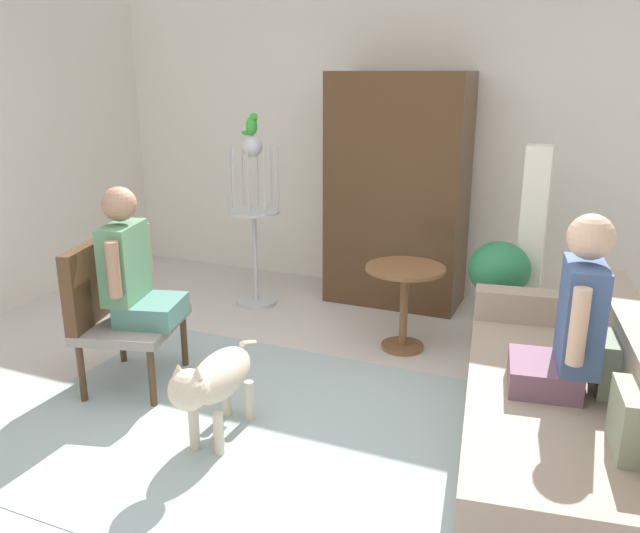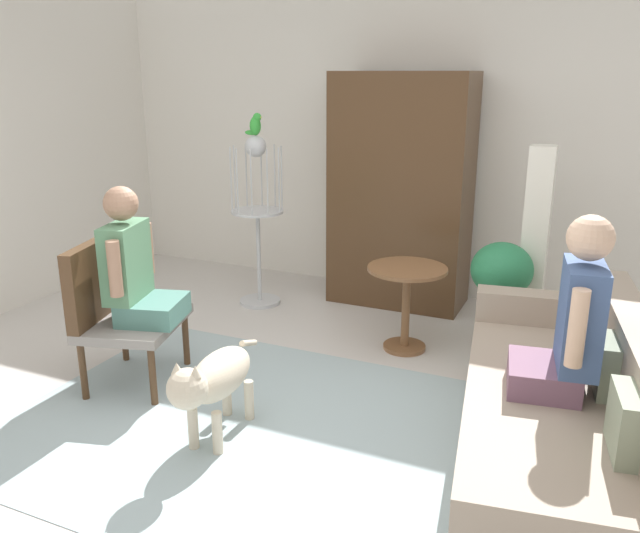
% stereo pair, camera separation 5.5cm
% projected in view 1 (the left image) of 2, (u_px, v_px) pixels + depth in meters
% --- Properties ---
extents(ground_plane, '(7.38, 7.38, 0.00)m').
position_uv_depth(ground_plane, '(289.00, 434.00, 3.65)').
color(ground_plane, beige).
extents(back_wall, '(6.75, 0.12, 2.70)m').
position_uv_depth(back_wall, '(425.00, 145.00, 5.73)').
color(back_wall, silver).
rests_on(back_wall, ground).
extents(area_rug, '(2.97, 2.18, 0.01)m').
position_uv_depth(area_rug, '(266.00, 431.00, 3.67)').
color(area_rug, '#9EB2B7').
rests_on(area_rug, ground).
extents(couch, '(1.18, 2.16, 0.79)m').
position_uv_depth(couch, '(564.00, 412.00, 3.32)').
color(couch, gray).
rests_on(couch, ground).
extents(armchair, '(0.71, 0.80, 0.95)m').
position_uv_depth(armchair, '(113.00, 304.00, 4.12)').
color(armchair, '#4C331E').
rests_on(armchair, ground).
extents(person_on_couch, '(0.46, 0.54, 0.90)m').
position_uv_depth(person_on_couch, '(572.00, 320.00, 3.15)').
color(person_on_couch, '#744E65').
extents(person_on_armchair, '(0.52, 0.53, 0.86)m').
position_uv_depth(person_on_armchair, '(132.00, 268.00, 4.03)').
color(person_on_armchair, slate).
extents(round_end_table, '(0.57, 0.57, 0.63)m').
position_uv_depth(round_end_table, '(404.00, 293.00, 4.66)').
color(round_end_table, brown).
rests_on(round_end_table, ground).
extents(dog, '(0.28, 0.89, 0.58)m').
position_uv_depth(dog, '(215.00, 380.00, 3.48)').
color(dog, beige).
rests_on(dog, ground).
extents(bird_cage_stand, '(0.45, 0.45, 1.47)m').
position_uv_depth(bird_cage_stand, '(254.00, 213.00, 5.49)').
color(bird_cage_stand, silver).
rests_on(bird_cage_stand, ground).
extents(parrot, '(0.17, 0.10, 0.18)m').
position_uv_depth(parrot, '(252.00, 125.00, 5.27)').
color(parrot, green).
rests_on(parrot, bird_cage_stand).
extents(potted_plant, '(0.45, 0.45, 0.79)m').
position_uv_depth(potted_plant, '(498.00, 283.00, 4.72)').
color(potted_plant, beige).
rests_on(potted_plant, ground).
extents(column_lamp, '(0.20, 0.20, 1.47)m').
position_uv_depth(column_lamp, '(531.00, 247.00, 4.76)').
color(column_lamp, '#4C4742').
rests_on(column_lamp, ground).
extents(armoire_cabinet, '(1.15, 0.56, 1.98)m').
position_uv_depth(armoire_cabinet, '(397.00, 191.00, 5.52)').
color(armoire_cabinet, '#4C331E').
rests_on(armoire_cabinet, ground).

